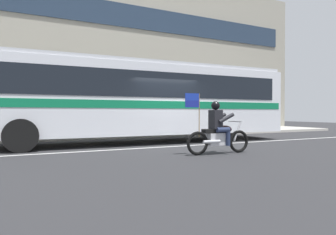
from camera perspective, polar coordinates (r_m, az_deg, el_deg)
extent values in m
plane|color=#2B2B2D|center=(11.03, -0.35, -5.44)|extent=(60.00, 60.00, 0.00)
cube|color=#B7B2A8|center=(15.76, -8.38, -3.27)|extent=(28.00, 3.80, 0.15)
cube|color=silver|center=(10.49, 1.07, -5.74)|extent=(26.60, 0.14, 0.01)
cube|color=gray|center=(18.34, -10.63, 13.05)|extent=(28.00, 0.80, 10.17)
cube|color=#233347|center=(17.66, -10.24, 8.50)|extent=(25.76, 0.10, 1.40)
cube|color=#233347|center=(18.47, -10.27, 19.51)|extent=(25.76, 0.10, 1.40)
cube|color=silver|center=(11.76, -6.69, 3.39)|extent=(13.25, 2.96, 2.70)
cube|color=black|center=(11.79, -6.70, 6.06)|extent=(12.19, 2.97, 0.96)
cube|color=#0F7247|center=(11.75, -6.69, 2.42)|extent=(12.98, 2.98, 0.28)
cube|color=#BABCC3|center=(11.90, -6.70, 10.19)|extent=(12.98, 2.82, 0.16)
cylinder|color=black|center=(9.94, -27.15, -3.22)|extent=(1.04, 0.30, 1.04)
cylinder|color=black|center=(12.44, 11.17, -2.33)|extent=(1.04, 0.30, 1.04)
torus|color=black|center=(9.13, 13.83, -4.60)|extent=(0.69, 0.11, 0.69)
torus|color=black|center=(8.33, 5.88, -5.11)|extent=(0.69, 0.11, 0.69)
cube|color=silver|center=(8.67, 9.77, -4.22)|extent=(0.65, 0.30, 0.36)
ellipsoid|color=black|center=(8.79, 11.13, -2.32)|extent=(0.49, 0.30, 0.24)
cube|color=black|center=(8.55, 8.65, -2.68)|extent=(0.57, 0.28, 0.12)
cylinder|color=silver|center=(9.07, 13.54, -2.74)|extent=(0.28, 0.07, 0.58)
cylinder|color=silver|center=(9.01, 13.14, -0.73)|extent=(0.06, 0.64, 0.04)
cylinder|color=silver|center=(8.38, 8.66, -4.74)|extent=(0.55, 0.11, 0.09)
cube|color=black|center=(8.60, 9.39, -0.39)|extent=(0.29, 0.37, 0.56)
sphere|color=black|center=(8.60, 9.40, 2.34)|extent=(0.26, 0.26, 0.26)
cylinder|color=#232D4C|center=(8.84, 9.51, -2.30)|extent=(0.43, 0.16, 0.15)
cylinder|color=#232D4C|center=(8.96, 10.47, -3.80)|extent=(0.13, 0.13, 0.46)
cylinder|color=#232D4C|center=(8.54, 10.83, -2.42)|extent=(0.43, 0.16, 0.15)
cylinder|color=#232D4C|center=(8.66, 11.81, -3.96)|extent=(0.13, 0.13, 0.46)
cylinder|color=black|center=(8.90, 9.98, -0.09)|extent=(0.52, 0.13, 0.32)
cylinder|color=black|center=(8.57, 11.47, -0.13)|extent=(0.52, 0.13, 0.32)
cylinder|color=olive|center=(8.31, 6.19, 0.43)|extent=(0.02, 0.02, 1.25)
cube|color=#1933A5|center=(8.21, 4.80, 4.10)|extent=(0.44, 0.04, 0.20)
cube|color=navy|center=(8.20, 4.80, 2.70)|extent=(0.44, 0.04, 0.20)
cylinder|color=#4C8C3F|center=(16.14, 6.79, -1.87)|extent=(0.22, 0.22, 0.58)
sphere|color=#4C8C3F|center=(16.12, 6.80, -0.60)|extent=(0.20, 0.20, 0.20)
cylinder|color=#4C8C3F|center=(16.02, 7.06, -1.79)|extent=(0.09, 0.10, 0.09)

